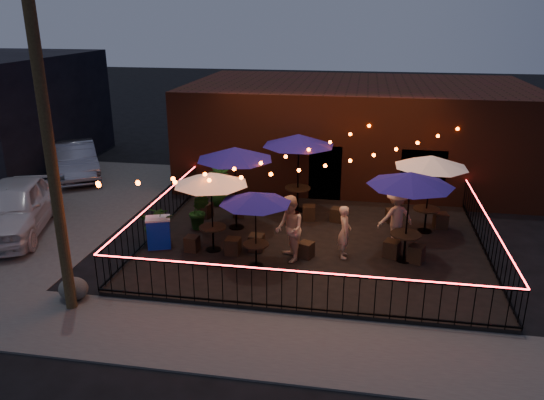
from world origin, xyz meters
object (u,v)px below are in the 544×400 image
(cafe_table_0, at_px, (211,180))
(cooler, at_px, (159,232))
(cafe_table_4, at_px, (411,180))
(cafe_table_5, at_px, (431,162))
(cafe_table_1, at_px, (235,154))
(cafe_table_2, at_px, (255,199))
(cafe_table_3, at_px, (299,141))
(utility_pole, at_px, (49,147))
(boulder, at_px, (73,289))

(cafe_table_0, bearing_deg, cooler, -177.46)
(cafe_table_4, height_order, cafe_table_5, cafe_table_4)
(cafe_table_4, xyz_separation_m, cooler, (-7.14, -0.33, -1.90))
(cafe_table_1, relative_size, cafe_table_2, 1.11)
(cafe_table_3, bearing_deg, utility_pole, -122.16)
(utility_pole, relative_size, cafe_table_1, 2.82)
(cafe_table_0, bearing_deg, cafe_table_3, 61.58)
(cafe_table_0, height_order, cafe_table_3, cafe_table_3)
(cafe_table_2, xyz_separation_m, cafe_table_5, (4.82, 3.34, 0.32))
(cafe_table_0, xyz_separation_m, cafe_table_5, (6.27, 2.53, 0.12))
(cafe_table_2, relative_size, boulder, 3.14)
(cooler, relative_size, boulder, 1.16)
(utility_pole, xyz_separation_m, cafe_table_4, (8.04, 3.79, -1.47))
(cafe_table_0, relative_size, cooler, 2.53)
(utility_pole, relative_size, boulder, 9.82)
(utility_pole, relative_size, cafe_table_4, 3.07)
(cafe_table_5, distance_m, cooler, 8.53)
(cafe_table_5, xyz_separation_m, cooler, (-7.92, -2.60, -1.81))
(cafe_table_1, bearing_deg, cafe_table_5, 6.86)
(cafe_table_2, xyz_separation_m, boulder, (-4.14, -2.34, -1.80))
(cafe_table_1, distance_m, cafe_table_3, 2.60)
(utility_pole, xyz_separation_m, cooler, (0.90, 3.46, -3.37))
(cafe_table_3, distance_m, boulder, 8.66)
(cooler, height_order, boulder, cooler)
(cafe_table_3, xyz_separation_m, cooler, (-3.66, -3.80, -2.04))
(cafe_table_3, bearing_deg, cafe_table_1, -132.38)
(utility_pole, bearing_deg, cafe_table_4, 25.26)
(cafe_table_1, xyz_separation_m, cafe_table_3, (1.75, 1.92, 0.06))
(cafe_table_2, distance_m, cafe_table_4, 4.20)
(utility_pole, relative_size, cooler, 8.49)
(cafe_table_4, xyz_separation_m, cafe_table_5, (0.78, 2.26, -0.08))
(utility_pole, xyz_separation_m, cafe_table_2, (4.00, 2.72, -1.88))
(cafe_table_0, relative_size, cafe_table_2, 0.93)
(cafe_table_0, height_order, cafe_table_5, cafe_table_5)
(cafe_table_0, distance_m, boulder, 4.60)
(cafe_table_1, xyz_separation_m, cafe_table_2, (1.19, -2.62, -0.49))
(cafe_table_3, relative_size, cafe_table_5, 1.09)
(cafe_table_2, bearing_deg, cooler, 166.56)
(cafe_table_2, distance_m, boulder, 5.09)
(cafe_table_1, height_order, cafe_table_5, cafe_table_1)
(cafe_table_5, bearing_deg, cafe_table_2, -145.29)
(utility_pole, distance_m, cafe_table_1, 6.19)
(cafe_table_0, relative_size, cafe_table_3, 0.73)
(cafe_table_2, bearing_deg, utility_pole, -145.79)
(utility_pole, bearing_deg, cafe_table_1, 62.24)
(cafe_table_2, distance_m, cafe_table_5, 5.87)
(cafe_table_0, bearing_deg, cafe_table_5, 21.94)
(cafe_table_1, bearing_deg, cooler, -135.48)
(cafe_table_3, distance_m, cafe_table_4, 4.91)
(cafe_table_3, distance_m, cooler, 5.66)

